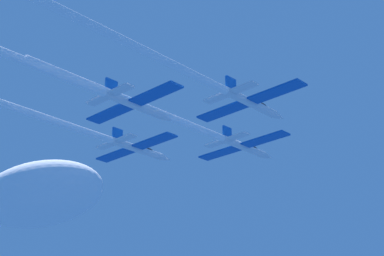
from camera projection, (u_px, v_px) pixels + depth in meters
name	position (u px, v px, depth m)	size (l,w,h in m)	color
jet_lead	(191.00, 125.00, 105.69)	(20.72, 57.76, 3.43)	silver
jet_left_wing	(68.00, 125.00, 104.19)	(20.72, 60.39, 3.43)	silver
jet_right_wing	(182.00, 69.00, 86.07)	(20.72, 59.82, 3.43)	silver
jet_slot	(42.00, 68.00, 84.87)	(20.72, 63.57, 3.43)	silver
cloud_wispy	(38.00, 196.00, 145.25)	(41.73, 22.95, 14.60)	white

